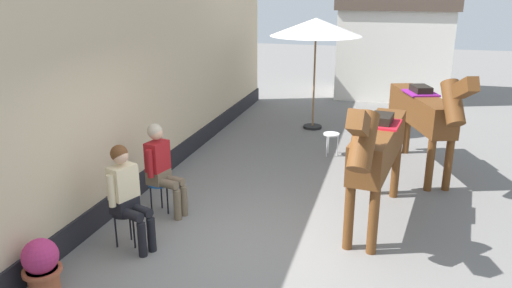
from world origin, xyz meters
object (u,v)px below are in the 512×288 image
Objects in this scene: seated_visitor_far at (161,165)px; spare_stool_white at (331,136)px; flower_planter_near at (41,265)px; cafe_parasol at (316,28)px; saddled_horse_near at (377,147)px; saddled_horse_far at (424,111)px; seated_visitor_near at (127,192)px.

seated_visitor_far is 3.96m from spare_stool_white.
flower_planter_near is 0.25× the size of cafe_parasol.
flower_planter_near reaches higher than spare_stool_white.
saddled_horse_near and saddled_horse_far have the same top height.
seated_visitor_far is at bearing -104.91° from cafe_parasol.
spare_stool_white is at bearing 64.94° from seated_visitor_near.
seated_visitor_near is 0.47× the size of saddled_horse_near.
seated_visitor_far is 4.71m from saddled_horse_far.
spare_stool_white is (2.07, 3.35, -0.38)m from seated_visitor_far.
saddled_horse_far reaches higher than flower_planter_near.
seated_visitor_near is at bearing -133.85° from saddled_horse_far.
saddled_horse_far is 4.49× the size of flower_planter_near.
seated_visitor_far is at bearing 91.25° from seated_visitor_near.
cafe_parasol is at bearing 134.43° from saddled_horse_far.
saddled_horse_far reaches higher than seated_visitor_far.
seated_visitor_far is at bearing -142.88° from saddled_horse_far.
seated_visitor_near is 0.54× the size of cafe_parasol.
seated_visitor_near is at bearing -115.06° from spare_stool_white.
seated_visitor_near is 3.02× the size of spare_stool_white.
flower_planter_near is 7.92m from cafe_parasol.
saddled_horse_far reaches higher than seated_visitor_near.
seated_visitor_near is at bearing -152.91° from saddled_horse_near.
saddled_horse_far is 3.57m from cafe_parasol.
seated_visitor_near and seated_visitor_far have the same top height.
cafe_parasol reaches higher than seated_visitor_near.
spare_stool_white is (-1.67, 0.51, -0.76)m from saddled_horse_far.
cafe_parasol is at bearing 75.09° from seated_visitor_far.
cafe_parasol is (1.39, 5.23, 1.59)m from seated_visitor_far.
seated_visitor_near reaches higher than flower_planter_near.
seated_visitor_near is 3.41m from saddled_horse_near.
saddled_horse_near is 4.67× the size of flower_planter_near.
saddled_horse_near is 1.16× the size of cafe_parasol.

